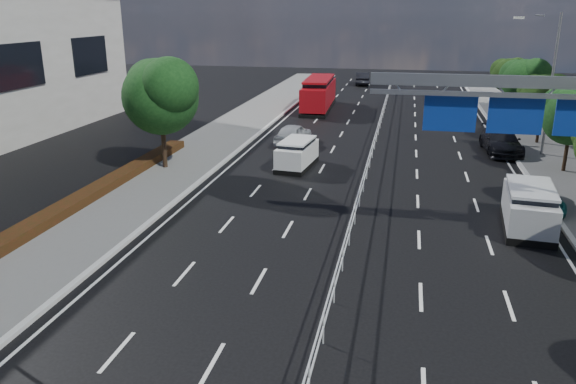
# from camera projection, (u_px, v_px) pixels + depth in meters

# --- Properties ---
(ground) EXTENTS (160.00, 160.00, 0.00)m
(ground) POSITION_uv_depth(u_px,v_px,m) (314.00, 377.00, 14.65)
(ground) COLOR black
(ground) RESTS_ON ground
(kerb_near) EXTENTS (0.25, 140.00, 0.15)m
(kerb_near) POSITION_uv_depth(u_px,v_px,m) (10.00, 336.00, 16.38)
(kerb_near) COLOR silver
(kerb_near) RESTS_ON ground
(median_fence) EXTENTS (0.05, 85.00, 1.02)m
(median_fence) POSITION_uv_depth(u_px,v_px,m) (372.00, 153.00, 35.42)
(median_fence) COLOR silver
(median_fence) RESTS_ON ground
(overhead_gantry) EXTENTS (10.24, 0.38, 7.45)m
(overhead_gantry) POSITION_uv_depth(u_px,v_px,m) (538.00, 109.00, 20.94)
(overhead_gantry) COLOR gray
(overhead_gantry) RESTS_ON ground
(streetlight_far) EXTENTS (2.78, 2.40, 9.00)m
(streetlight_far) POSITION_uv_depth(u_px,v_px,m) (547.00, 75.00, 35.17)
(streetlight_far) COLOR gray
(streetlight_far) RESTS_ON ground
(near_tree_back) EXTENTS (4.84, 4.51, 6.69)m
(near_tree_back) POSITION_uv_depth(u_px,v_px,m) (161.00, 92.00, 32.26)
(near_tree_back) COLOR black
(near_tree_back) RESTS_ON ground
(far_tree_e) EXTENTS (3.63, 3.38, 5.13)m
(far_tree_e) POSITION_uv_depth(u_px,v_px,m) (573.00, 113.00, 31.80)
(far_tree_e) COLOR black
(far_tree_e) RESTS_ON ground
(far_tree_f) EXTENTS (3.52, 3.28, 5.02)m
(far_tree_f) POSITION_uv_depth(u_px,v_px,m) (544.00, 95.00, 38.80)
(far_tree_f) COLOR black
(far_tree_f) RESTS_ON ground
(far_tree_g) EXTENTS (3.96, 3.69, 5.45)m
(far_tree_g) POSITION_uv_depth(u_px,v_px,m) (524.00, 79.00, 45.69)
(far_tree_g) COLOR black
(far_tree_g) RESTS_ON ground
(far_tree_h) EXTENTS (3.41, 3.18, 4.91)m
(far_tree_h) POSITION_uv_depth(u_px,v_px,m) (509.00, 73.00, 52.77)
(far_tree_h) COLOR black
(far_tree_h) RESTS_ON ground
(white_minivan) EXTENTS (2.11, 4.12, 1.72)m
(white_minivan) POSITION_uv_depth(u_px,v_px,m) (297.00, 154.00, 33.86)
(white_minivan) COLOR black
(white_minivan) RESTS_ON ground
(red_bus) EXTENTS (2.73, 10.04, 2.98)m
(red_bus) POSITION_uv_depth(u_px,v_px,m) (319.00, 93.00, 53.40)
(red_bus) COLOR black
(red_bus) RESTS_ON ground
(near_car_silver) EXTENTS (2.27, 4.48, 1.46)m
(near_car_silver) POSITION_uv_depth(u_px,v_px,m) (293.00, 134.00, 39.77)
(near_car_silver) COLOR #B2B4B9
(near_car_silver) RESTS_ON ground
(near_car_dark) EXTENTS (2.08, 4.86, 1.56)m
(near_car_dark) POSITION_uv_depth(u_px,v_px,m) (362.00, 78.00, 71.13)
(near_car_dark) COLOR black
(near_car_dark) RESTS_ON ground
(silver_minivan) EXTENTS (2.36, 4.78, 1.92)m
(silver_minivan) POSITION_uv_depth(u_px,v_px,m) (529.00, 208.00, 24.36)
(silver_minivan) COLOR black
(silver_minivan) RESTS_ON ground
(parked_car_teal) EXTENTS (2.13, 4.44, 1.22)m
(parked_car_teal) POSITION_uv_depth(u_px,v_px,m) (536.00, 196.00, 26.93)
(parked_car_teal) COLOR #196D71
(parked_car_teal) RESTS_ON ground
(parked_car_dark) EXTENTS (2.48, 5.47, 1.56)m
(parked_car_dark) POSITION_uv_depth(u_px,v_px,m) (501.00, 141.00, 37.38)
(parked_car_dark) COLOR black
(parked_car_dark) RESTS_ON ground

